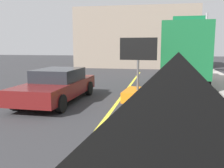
% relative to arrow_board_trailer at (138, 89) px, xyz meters
% --- Properties ---
extents(lane_center_stripe, '(0.14, 36.00, 0.01)m').
position_rel_arrow_board_trailer_xyz_m(lane_center_stripe, '(-0.79, -6.42, -0.48)').
color(lane_center_stripe, yellow).
rests_on(lane_center_stripe, ground).
extents(arrow_board_trailer, '(1.60, 1.89, 2.70)m').
position_rel_arrow_board_trailer_xyz_m(arrow_board_trailer, '(0.00, 0.00, 0.00)').
color(arrow_board_trailer, orange).
rests_on(arrow_board_trailer, ground).
extents(box_truck, '(2.82, 6.83, 3.55)m').
position_rel_arrow_board_trailer_xyz_m(box_truck, '(2.30, 4.56, 1.42)').
color(box_truck, black).
rests_on(box_truck, ground).
extents(pickup_car, '(2.14, 5.05, 1.38)m').
position_rel_arrow_board_trailer_xyz_m(pickup_car, '(-3.34, -0.92, 0.22)').
color(pickup_car, '#591414').
rests_on(pickup_car, ground).
extents(highway_guide_sign, '(2.79, 0.21, 5.00)m').
position_rel_arrow_board_trailer_xyz_m(highway_guide_sign, '(3.84, 11.43, 2.94)').
color(highway_guide_sign, gray).
rests_on(highway_guide_sign, ground).
extents(far_building_block, '(12.80, 6.84, 6.31)m').
position_rel_arrow_board_trailer_xyz_m(far_building_block, '(-1.64, 18.16, 2.67)').
color(far_building_block, gray).
rests_on(far_building_block, ground).
extents(traffic_cone_mid_lane, '(0.36, 0.36, 0.67)m').
position_rel_arrow_board_trailer_xyz_m(traffic_cone_mid_lane, '(0.28, -4.29, -0.15)').
color(traffic_cone_mid_lane, black).
rests_on(traffic_cone_mid_lane, ground).
extents(traffic_cone_far_lane, '(0.36, 0.36, 0.63)m').
position_rel_arrow_board_trailer_xyz_m(traffic_cone_far_lane, '(0.15, -1.61, -0.17)').
color(traffic_cone_far_lane, black).
rests_on(traffic_cone_far_lane, ground).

